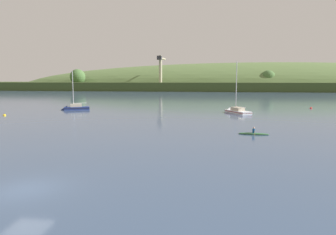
# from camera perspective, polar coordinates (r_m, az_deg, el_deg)

# --- Properties ---
(ground) EXTENTS (1400.00, 1400.00, 0.00)m
(ground) POSITION_cam_1_polar(r_m,az_deg,el_deg) (20.87, -24.93, -12.04)
(ground) COLOR #384C6B
(far_shoreline_hill) EXTENTS (475.45, 128.06, 38.43)m
(far_shoreline_hill) POSITION_cam_1_polar(r_m,az_deg,el_deg) (232.85, 15.42, 5.22)
(far_shoreline_hill) COLOR #3C4E24
(far_shoreline_hill) RESTS_ON ground
(dockside_crane) EXTENTS (4.75, 16.20, 21.51)m
(dockside_crane) POSITION_cam_1_polar(r_m,az_deg,el_deg) (191.72, -1.38, 8.24)
(dockside_crane) COLOR #4C4C51
(dockside_crane) RESTS_ON ground
(sailboat_near_mooring) EXTENTS (6.26, 4.19, 9.32)m
(sailboat_near_mooring) POSITION_cam_1_polar(r_m,az_deg,el_deg) (71.05, -17.12, 1.57)
(sailboat_near_mooring) COLOR navy
(sailboat_near_mooring) RESTS_ON ground
(sailboat_midwater_white) EXTENTS (5.18, 7.35, 11.25)m
(sailboat_midwater_white) POSITION_cam_1_polar(r_m,az_deg,el_deg) (63.07, 12.43, 0.98)
(sailboat_midwater_white) COLOR white
(sailboat_midwater_white) RESTS_ON ground
(canoe_with_paddler) EXTENTS (3.70, 1.57, 1.02)m
(canoe_with_paddler) POSITION_cam_1_polar(r_m,az_deg,el_deg) (38.62, 15.63, -2.91)
(canoe_with_paddler) COLOR #33663D
(canoe_with_paddler) RESTS_ON ground
(mooring_buoy_midchannel) EXTENTS (0.56, 0.56, 0.64)m
(mooring_buoy_midchannel) POSITION_cam_1_polar(r_m,az_deg,el_deg) (64.47, -28.13, 0.32)
(mooring_buoy_midchannel) COLOR yellow
(mooring_buoy_midchannel) RESTS_ON ground
(mooring_buoy_off_fishing_boat) EXTENTS (0.57, 0.57, 0.65)m
(mooring_buoy_off_fishing_boat) POSITION_cam_1_polar(r_m,az_deg,el_deg) (78.56, 25.05, 1.54)
(mooring_buoy_off_fishing_boat) COLOR red
(mooring_buoy_off_fishing_boat) RESTS_ON ground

